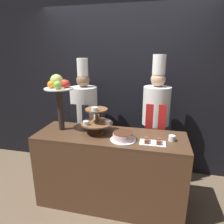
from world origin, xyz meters
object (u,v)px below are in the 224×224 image
fruit_pedestal (59,90)px  chef_left (85,116)px  chef_center_left (156,118)px  cup_white (172,138)px  cake_round (123,136)px  tiered_stand (97,120)px  cake_square_tray (153,142)px

fruit_pedestal → chef_left: bearing=77.6°
fruit_pedestal → chef_left: size_ratio=0.38×
fruit_pedestal → chef_left: chef_left is taller
chef_left → chef_center_left: (1.03, 0.00, 0.05)m
cup_white → chef_center_left: size_ratio=0.04×
cake_round → tiered_stand: bearing=159.2°
cake_round → cup_white: (0.52, 0.10, -0.01)m
fruit_pedestal → tiered_stand: bearing=-3.2°
tiered_stand → chef_center_left: size_ratio=0.21×
fruit_pedestal → cake_square_tray: size_ratio=2.48×
fruit_pedestal → cake_round: 0.94m
tiered_stand → cake_square_tray: (0.66, -0.14, -0.14)m
cup_white → cake_round: bearing=-169.2°
cake_square_tray → chef_center_left: bearing=88.9°
cake_square_tray → chef_center_left: (0.01, 0.67, 0.05)m
fruit_pedestal → cup_white: bearing=-2.4°
cake_square_tray → chef_center_left: 0.68m
chef_left → tiered_stand: bearing=-56.1°
cake_square_tray → chef_left: chef_left is taller
cake_round → chef_center_left: 0.74m
tiered_stand → chef_left: (-0.36, 0.53, -0.14)m
chef_left → cake_round: bearing=-43.5°
tiered_stand → chef_left: size_ratio=0.21×
cup_white → chef_center_left: chef_center_left is taller
fruit_pedestal → chef_center_left: 1.32m
tiered_stand → cake_square_tray: 0.69m
cup_white → chef_left: 1.34m
cake_round → cup_white: bearing=10.8°
tiered_stand → cake_round: bearing=-20.8°
tiered_stand → cake_square_tray: tiered_stand is taller
chef_center_left → cake_round: bearing=-116.4°
fruit_pedestal → chef_center_left: bearing=24.0°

